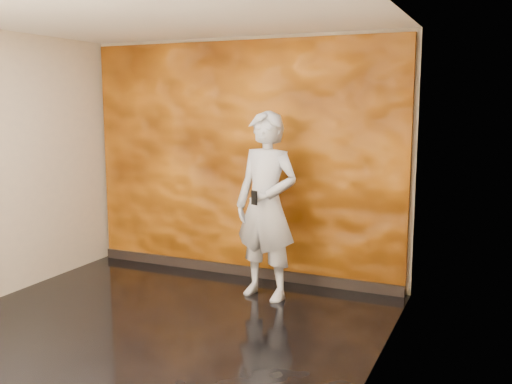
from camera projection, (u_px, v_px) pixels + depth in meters
room at (143, 180)px, 4.91m from camera, size 4.02×4.02×2.81m
feature_wall at (241, 161)px, 6.68m from camera, size 3.90×0.06×2.75m
baseboard at (240, 270)px, 6.86m from camera, size 3.90×0.04×0.12m
man at (266, 206)px, 5.95m from camera, size 0.79×0.59×1.97m
phone at (254, 198)px, 5.71m from camera, size 0.08×0.05×0.15m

